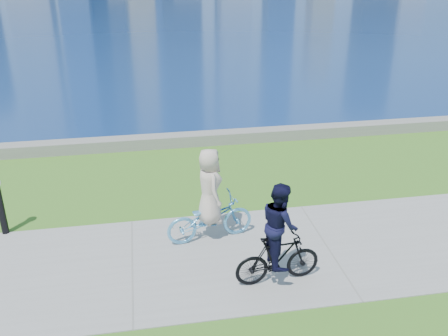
% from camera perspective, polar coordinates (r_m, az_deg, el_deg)
% --- Properties ---
extents(ground, '(320.00, 320.00, 0.00)m').
position_cam_1_polar(ground, '(10.08, -10.44, -11.14)').
color(ground, '#36691B').
rests_on(ground, ground).
extents(concrete_path, '(80.00, 3.50, 0.02)m').
position_cam_1_polar(concrete_path, '(10.07, -10.44, -11.09)').
color(concrete_path, gray).
rests_on(concrete_path, ground).
extents(seawall, '(90.00, 0.50, 0.35)m').
position_cam_1_polar(seawall, '(15.49, -10.65, 2.81)').
color(seawall, slate).
rests_on(seawall, ground).
extents(bollard_lamp, '(0.22, 0.22, 1.33)m').
position_cam_1_polar(bollard_lamp, '(11.59, -24.27, -3.61)').
color(bollard_lamp, black).
rests_on(bollard_lamp, ground).
extents(cyclist_woman, '(0.94, 1.94, 2.05)m').
position_cam_1_polar(cyclist_woman, '(10.37, -1.65, -4.46)').
color(cyclist_woman, '#5EB3E5').
rests_on(cyclist_woman, ground).
extents(cyclist_man, '(0.65, 1.64, 2.02)m').
position_cam_1_polar(cyclist_man, '(9.12, 6.28, -8.41)').
color(cyclist_man, black).
rests_on(cyclist_man, ground).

